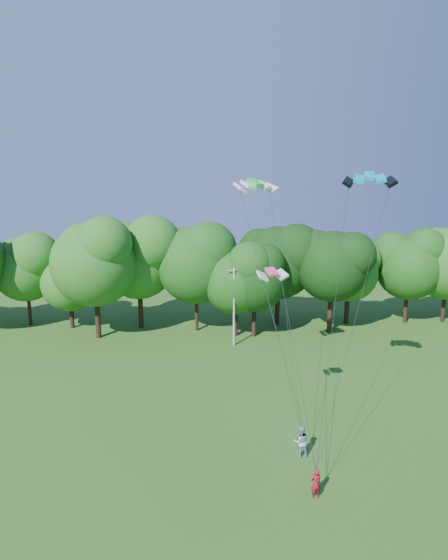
{
  "coord_description": "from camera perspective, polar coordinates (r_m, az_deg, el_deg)",
  "views": [
    {
      "loc": [
        -2.02,
        -11.98,
        15.29
      ],
      "look_at": [
        -0.31,
        13.0,
        10.22
      ],
      "focal_mm": 28.0,
      "sensor_mm": 36.0,
      "label": 1
    }
  ],
  "objects": [
    {
      "name": "utility_pole",
      "position": [
        43.52,
        1.31,
        -3.44
      ],
      "size": [
        1.58,
        0.4,
        7.99
      ],
      "rotation": [
        0.0,
        0.0,
        0.2
      ],
      "color": "#ACADA4",
      "rests_on": "ground"
    },
    {
      "name": "kite_flyer_left",
      "position": [
        24.82,
        11.89,
        -24.55
      ],
      "size": [
        0.65,
        0.49,
        1.6
      ],
      "primitive_type": "imported",
      "rotation": [
        0.0,
        0.0,
        3.33
      ],
      "color": "maroon",
      "rests_on": "ground"
    },
    {
      "name": "kite_flyer_right",
      "position": [
        27.6,
        9.99,
        -20.03
      ],
      "size": [
        0.98,
        0.79,
        1.92
      ],
      "primitive_type": "imported",
      "rotation": [
        0.0,
        0.0,
        3.21
      ],
      "color": "#94A6CE",
      "rests_on": "ground"
    },
    {
      "name": "kite_teal",
      "position": [
        27.75,
        18.47,
        12.78
      ],
      "size": [
        3.2,
        2.17,
        0.58
      ],
      "rotation": [
        0.0,
        0.0,
        -0.32
      ],
      "color": "#05A0AC",
      "rests_on": "ground"
    },
    {
      "name": "kite_green",
      "position": [
        30.79,
        4.1,
        12.59
      ],
      "size": [
        3.31,
        2.48,
        0.63
      ],
      "rotation": [
        0.0,
        0.0,
        0.43
      ],
      "color": "#1FD22C",
      "rests_on": "ground"
    },
    {
      "name": "kite_pink",
      "position": [
        25.46,
        6.26,
        1.09
      ],
      "size": [
        1.94,
        1.29,
        0.41
      ],
      "rotation": [
        0.0,
        0.0,
        0.27
      ],
      "color": "#FF4681",
      "rests_on": "ground"
    },
    {
      "name": "tree_back_center",
      "position": [
        45.94,
        4.02,
        0.68
      ],
      "size": [
        7.42,
        7.42,
        10.79
      ],
      "color": "#322613",
      "rests_on": "ground"
    }
  ]
}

